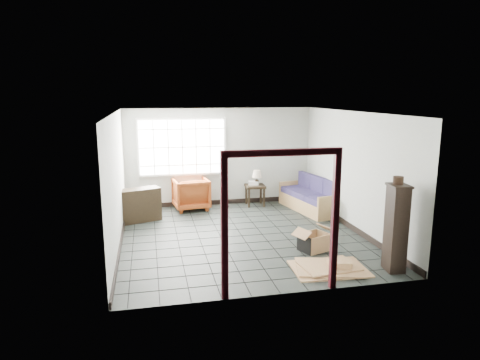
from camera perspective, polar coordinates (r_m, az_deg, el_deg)
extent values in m
plane|color=black|center=(9.17, 0.23, -7.45)|extent=(5.50, 5.50, 0.00)
cube|color=#A4A9A2|center=(11.50, -2.72, 3.09)|extent=(5.00, 0.02, 2.60)
cube|color=#A4A9A2|center=(6.24, 5.70, -4.13)|extent=(5.00, 0.02, 2.60)
cube|color=#A4A9A2|center=(8.65, -16.14, -0.13)|extent=(0.02, 5.50, 2.60)
cube|color=#A4A9A2|center=(9.67, 14.86, 1.13)|extent=(0.02, 5.50, 2.60)
cube|color=white|center=(8.68, 0.25, 9.01)|extent=(5.00, 5.50, 0.02)
cube|color=black|center=(11.72, -2.64, -2.93)|extent=(4.95, 0.03, 0.12)
cube|color=black|center=(8.98, -15.57, -7.91)|extent=(0.03, 5.45, 0.12)
cube|color=black|center=(9.96, 14.39, -5.92)|extent=(0.03, 5.45, 0.12)
cube|color=silver|center=(11.30, -7.72, 4.39)|extent=(2.32, 0.06, 1.52)
cube|color=white|center=(11.26, -7.70, 4.36)|extent=(2.20, 0.02, 1.40)
cube|color=#3D0D15|center=(6.17, -2.09, -6.71)|extent=(0.10, 0.08, 2.10)
cube|color=#3D0D15|center=(6.66, 12.53, -5.59)|extent=(0.10, 0.08, 2.10)
cube|color=#3D0D15|center=(6.12, 5.71, 3.68)|extent=(1.80, 0.08, 0.10)
cube|color=olive|center=(11.22, 9.23, -3.17)|extent=(1.07, 1.96, 0.33)
cube|color=olive|center=(10.42, 12.02, -3.68)|extent=(0.74, 0.19, 0.59)
cube|color=olive|center=(11.98, 6.85, -1.52)|extent=(0.74, 0.19, 0.59)
cube|color=olive|center=(11.31, 10.72, -1.31)|extent=(0.41, 1.83, 0.65)
cube|color=#1B1940|center=(10.65, 10.91, -2.68)|extent=(0.76, 0.70, 0.15)
cube|color=#1B1940|center=(10.75, 12.15, -1.38)|extent=(0.24, 0.61, 0.48)
cube|color=#1B1940|center=(11.15, 9.19, -1.98)|extent=(0.76, 0.70, 0.15)
cube|color=#1B1940|center=(11.24, 10.39, -0.75)|extent=(0.24, 0.61, 0.48)
cube|color=#1B1940|center=(11.66, 7.61, -1.34)|extent=(0.76, 0.70, 0.15)
cube|color=#1B1940|center=(11.75, 8.77, -0.17)|extent=(0.24, 0.61, 0.48)
imported|color=maroon|center=(11.21, -6.59, -1.62)|extent=(0.96, 0.91, 0.90)
cube|color=black|center=(11.48, 2.02, -0.82)|extent=(0.54, 0.54, 0.06)
cube|color=black|center=(11.31, 1.20, -2.44)|extent=(0.05, 0.05, 0.51)
cube|color=black|center=(11.39, 3.22, -2.36)|extent=(0.05, 0.05, 0.51)
cube|color=black|center=(11.70, 0.84, -1.97)|extent=(0.05, 0.05, 0.51)
cube|color=black|center=(11.77, 2.79, -1.89)|extent=(0.05, 0.05, 0.51)
cylinder|color=black|center=(11.49, 2.26, -0.30)|extent=(0.13, 0.13, 0.14)
cylinder|color=black|center=(11.47, 2.27, 0.29)|extent=(0.03, 0.03, 0.10)
cone|color=beige|center=(11.45, 2.27, 0.82)|extent=(0.34, 0.34, 0.20)
cube|color=silver|center=(11.51, 1.81, -0.39)|extent=(0.31, 0.27, 0.10)
cylinder|color=black|center=(11.51, 1.14, -0.38)|extent=(0.03, 0.06, 0.06)
cylinder|color=black|center=(11.43, -2.04, -3.54)|extent=(0.29, 0.29, 0.03)
cylinder|color=black|center=(11.27, -2.07, -0.11)|extent=(0.03, 0.03, 1.39)
cylinder|color=black|center=(11.16, -1.50, 3.59)|extent=(0.23, 0.10, 0.12)
sphere|color=black|center=(11.18, -0.91, 3.29)|extent=(0.16, 0.16, 0.12)
cube|color=black|center=(10.36, -13.38, -3.27)|extent=(1.09, 0.71, 0.79)
cube|color=black|center=(10.36, -13.39, -3.21)|extent=(1.00, 0.63, 0.03)
cube|color=black|center=(7.69, 20.08, -6.12)|extent=(0.32, 0.40, 1.48)
cube|color=black|center=(7.51, 20.47, -0.72)|extent=(0.36, 0.44, 0.04)
cylinder|color=black|center=(7.53, 20.35, -0.04)|extent=(0.20, 0.20, 0.13)
cube|color=#A97151|center=(8.49, 9.78, -9.14)|extent=(0.60, 0.54, 0.02)
cube|color=black|center=(8.28, 8.54, -8.48)|extent=(0.16, 0.38, 0.34)
cube|color=#A97151|center=(8.59, 11.04, -7.80)|extent=(0.16, 0.38, 0.34)
cube|color=#A97151|center=(8.30, 10.74, -8.50)|extent=(0.47, 0.19, 0.34)
cube|color=#A97151|center=(8.57, 8.92, -7.78)|extent=(0.47, 0.19, 0.34)
cube|color=#A97151|center=(8.16, 8.22, -7.08)|extent=(0.31, 0.44, 0.14)
cube|color=#A97151|center=(8.57, 11.43, -6.28)|extent=(0.31, 0.44, 0.14)
cube|color=#A97151|center=(7.66, 11.76, -11.51)|extent=(1.31, 0.97, 0.03)
cube|color=#A97151|center=(7.65, 11.77, -11.33)|extent=(1.27, 1.07, 0.03)
cube|color=#A97151|center=(7.64, 11.78, -11.15)|extent=(1.01, 0.77, 0.03)
cube|color=#A97151|center=(7.62, 13.07, -10.74)|extent=(0.42, 0.37, 0.11)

